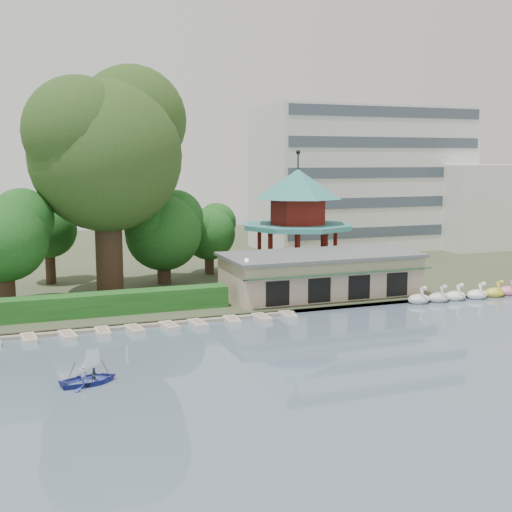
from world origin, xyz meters
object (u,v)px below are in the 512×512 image
boathouse (320,273)px  big_tree (107,144)px  pavilion (298,211)px  rowboat_with_passengers (89,376)px  dock (90,329)px

boathouse → big_tree: (-18.81, 6.25, 12.16)m
pavilion → rowboat_with_passengers: size_ratio=2.54×
rowboat_with_passengers → boathouse: bearing=36.2°
dock → rowboat_with_passengers: 12.32m
pavilion → big_tree: size_ratio=0.62×
dock → pavilion: size_ratio=2.52×
rowboat_with_passengers → dock: bearing=84.1°
big_tree → rowboat_with_passengers: 27.54m
pavilion → big_tree: bearing=-169.7°
dock → pavilion: bearing=31.7°
dock → pavilion: 29.14m
dock → big_tree: size_ratio=1.57×
rowboat_with_passengers → big_tree: bearing=79.1°
dock → boathouse: (22.00, 4.77, 2.25)m
boathouse → rowboat_with_passengers: 28.89m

